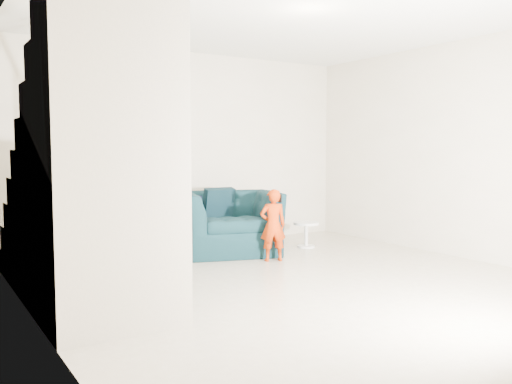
% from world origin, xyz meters
% --- Properties ---
extents(floor, '(5.50, 5.50, 0.00)m').
position_xyz_m(floor, '(0.00, 0.00, 0.00)').
color(floor, '#9F917B').
rests_on(floor, ground).
extents(ceiling, '(5.50, 5.50, 0.00)m').
position_xyz_m(ceiling, '(0.00, 0.00, 2.70)').
color(ceiling, silver).
rests_on(ceiling, back_wall).
extents(back_wall, '(5.00, 0.00, 5.00)m').
position_xyz_m(back_wall, '(0.00, 2.75, 1.35)').
color(back_wall, '#BEB29A').
rests_on(back_wall, floor).
extents(left_wall, '(0.00, 5.50, 5.50)m').
position_xyz_m(left_wall, '(-2.50, 0.00, 1.35)').
color(left_wall, '#BEB29A').
rests_on(left_wall, floor).
extents(right_wall, '(0.00, 5.50, 5.50)m').
position_xyz_m(right_wall, '(2.50, 0.00, 1.35)').
color(right_wall, '#BEB29A').
rests_on(right_wall, floor).
extents(armchair, '(1.50, 1.40, 0.80)m').
position_xyz_m(armchair, '(0.21, 1.93, 0.40)').
color(armchair, black).
rests_on(armchair, floor).
extents(toddler, '(0.37, 0.31, 0.88)m').
position_xyz_m(toddler, '(0.39, 1.19, 0.44)').
color(toddler, '#8D1804').
rests_on(toddler, floor).
extents(side_table, '(0.35, 0.35, 0.35)m').
position_xyz_m(side_table, '(1.29, 1.70, 0.24)').
color(side_table, silver).
rests_on(side_table, floor).
extents(staircase, '(1.02, 3.03, 3.62)m').
position_xyz_m(staircase, '(-2.00, 0.55, 0.95)').
color(staircase, '#ADA089').
rests_on(staircase, floor).
extents(cushion, '(0.42, 0.20, 0.41)m').
position_xyz_m(cushion, '(0.17, 2.16, 0.64)').
color(cushion, black).
rests_on(cushion, armchair).
extents(throw, '(0.05, 0.50, 0.56)m').
position_xyz_m(throw, '(-0.31, 2.00, 0.50)').
color(throw, black).
rests_on(throw, armchair).
extents(phone, '(0.03, 0.05, 0.10)m').
position_xyz_m(phone, '(0.46, 1.15, 0.76)').
color(phone, black).
rests_on(phone, toddler).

